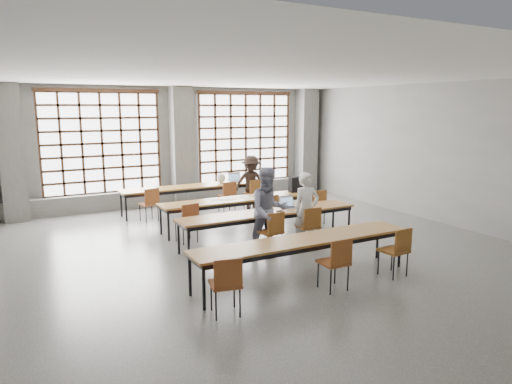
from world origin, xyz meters
TOP-DOWN VIEW (x-y plane):
  - floor at (0.00, 0.00)m, footprint 11.00×11.00m
  - ceiling at (0.00, 0.00)m, footprint 11.00×11.00m
  - wall_back at (0.00, 5.50)m, footprint 10.00×0.00m
  - wall_right at (5.00, 0.00)m, footprint 0.00×11.00m
  - column_left at (-4.50, 5.22)m, footprint 0.60×0.55m
  - column_mid at (0.00, 5.22)m, footprint 0.60×0.55m
  - column_right at (4.50, 5.22)m, footprint 0.60×0.55m
  - window_left at (-2.25, 5.42)m, footprint 3.32×0.12m
  - window_right at (2.25, 5.42)m, footprint 3.32×0.12m
  - sill_ledge at (0.00, 5.30)m, footprint 9.80×0.35m
  - desk_row_a at (-0.11, 4.07)m, footprint 4.00×0.70m
  - desk_row_b at (0.31, 1.85)m, footprint 4.00×0.70m
  - desk_row_c at (0.21, 0.29)m, footprint 4.00×0.70m
  - desk_row_d at (-0.30, -1.76)m, footprint 4.00×0.70m
  - chair_back_left at (-1.49, 3.44)m, footprint 0.50×0.50m
  - chair_back_mid at (0.69, 3.44)m, footprint 0.43×0.43m
  - chair_back_right at (1.50, 3.44)m, footprint 0.46×0.46m
  - chair_mid_left at (-1.27, 1.22)m, footprint 0.48×0.48m
  - chair_mid_centre at (0.72, 1.22)m, footprint 0.47×0.48m
  - chair_mid_right at (2.11, 1.22)m, footprint 0.43×0.43m
  - chair_front_left at (-0.08, -0.34)m, footprint 0.46×0.46m
  - chair_front_right at (0.81, -0.34)m, footprint 0.45×0.46m
  - chair_near_left at (-2.01, -2.39)m, footprint 0.50×0.50m
  - chair_near_mid at (-0.10, -2.39)m, footprint 0.43×0.43m
  - chair_near_right at (1.21, -2.39)m, footprint 0.45×0.45m
  - student_male at (0.81, -0.21)m, footprint 0.60×0.42m
  - student_female at (-0.09, -0.21)m, footprint 0.93×0.77m
  - student_back at (1.49, 3.57)m, footprint 1.12×0.85m
  - laptop_front at (0.76, 0.40)m, footprint 0.38×0.33m
  - laptop_back at (1.26, 4.18)m, footprint 0.43×0.39m
  - mouse at (1.16, 0.27)m, footprint 0.10×0.07m
  - green_box at (0.16, 0.37)m, footprint 0.27×0.16m
  - phone at (0.39, 0.19)m, footprint 0.13×0.06m
  - paper_sheet_a at (-0.29, 1.90)m, footprint 0.30×0.22m
  - paper_sheet_b at (0.01, 1.80)m, footprint 0.32×0.24m
  - paper_sheet_c at (0.41, 1.85)m, footprint 0.34×0.28m
  - backpack at (1.91, 1.90)m, footprint 0.33×0.22m
  - plastic_bag at (0.79, 4.12)m, footprint 0.31×0.27m
  - red_pouch at (-2.00, -2.31)m, footprint 0.22×0.14m

SIDE VIEW (x-z plane):
  - floor at x=0.00m, z-range 0.00..0.00m
  - sill_ledge at x=0.00m, z-range 0.00..0.50m
  - red_pouch at x=-2.00m, z-range 0.47..0.53m
  - chair_back_left at x=-1.49m, z-range 0.10..0.98m
  - chair_back_mid at x=0.69m, z-range 0.10..0.98m
  - chair_back_right at x=1.50m, z-range 0.10..0.98m
  - chair_mid_left at x=-1.27m, z-range 0.10..0.98m
  - chair_mid_centre at x=0.72m, z-range 0.10..0.98m
  - chair_mid_right at x=2.11m, z-range 0.10..0.98m
  - chair_front_left at x=-0.08m, z-range 0.10..0.98m
  - chair_front_right at x=0.81m, z-range 0.10..0.98m
  - chair_near_left at x=-2.01m, z-range 0.10..0.98m
  - chair_near_mid at x=-0.10m, z-range 0.10..0.98m
  - chair_near_right at x=1.21m, z-range 0.10..0.98m
  - desk_row_a at x=-0.11m, z-range 0.30..1.03m
  - desk_row_b at x=0.31m, z-range 0.30..1.03m
  - desk_row_c at x=0.21m, z-range 0.30..1.03m
  - desk_row_d at x=-0.30m, z-range 0.30..1.03m
  - paper_sheet_a at x=-0.29m, z-range 0.73..0.73m
  - paper_sheet_b at x=0.01m, z-range 0.73..0.73m
  - paper_sheet_c at x=0.41m, z-range 0.73..0.73m
  - phone at x=0.39m, z-range 0.73..0.74m
  - mouse at x=1.16m, z-range 0.73..0.77m
  - student_back at x=1.49m, z-range 0.00..1.54m
  - green_box at x=0.16m, z-range 0.73..0.82m
  - student_male at x=0.81m, z-range 0.00..1.58m
  - laptop_front at x=0.76m, z-range 0.66..0.92m
  - laptop_back at x=1.26m, z-range 0.66..0.92m
  - student_female at x=-0.09m, z-range 0.00..1.74m
  - plastic_bag at x=0.79m, z-range 0.73..1.02m
  - backpack at x=1.91m, z-range 0.73..1.13m
  - wall_back at x=0.00m, z-range -3.25..6.75m
  - wall_right at x=5.00m, z-range -3.75..7.25m
  - column_left at x=-4.50m, z-range 0.00..3.50m
  - column_mid at x=0.00m, z-range 0.00..3.50m
  - column_right at x=4.50m, z-range 0.00..3.50m
  - window_left at x=-2.25m, z-range 0.40..3.40m
  - window_right at x=2.25m, z-range 0.40..3.40m
  - ceiling at x=0.00m, z-range 3.50..3.50m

